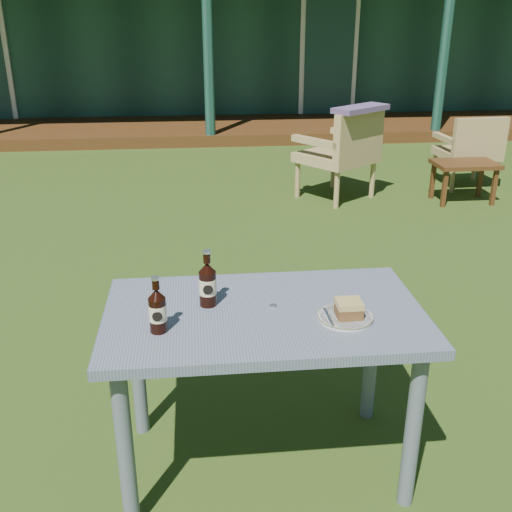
{
  "coord_description": "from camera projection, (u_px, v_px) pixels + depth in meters",
  "views": [
    {
      "loc": [
        -0.24,
        -3.59,
        1.77
      ],
      "look_at": [
        0.0,
        -1.3,
        0.82
      ],
      "focal_mm": 42.0,
      "sensor_mm": 36.0,
      "label": 1
    }
  ],
  "objects": [
    {
      "name": "armchair_left",
      "position": [
        343.0,
        150.0,
        5.86
      ],
      "size": [
        0.9,
        0.89,
        0.89
      ],
      "color": "tan",
      "rests_on": "ground"
    },
    {
      "name": "cafe_table",
      "position": [
        264.0,
        334.0,
        2.29
      ],
      "size": [
        1.2,
        0.7,
        0.72
      ],
      "color": "slate",
      "rests_on": "ground"
    },
    {
      "name": "ground",
      "position": [
        236.0,
        296.0,
        3.99
      ],
      "size": [
        80.0,
        80.0,
        0.0
      ],
      "primitive_type": "plane",
      "color": "#334916"
    },
    {
      "name": "side_table",
      "position": [
        465.0,
        168.0,
        5.84
      ],
      "size": [
        0.6,
        0.4,
        0.4
      ],
      "color": "#492911",
      "rests_on": "ground"
    },
    {
      "name": "cola_bottle_near",
      "position": [
        208.0,
        284.0,
        2.26
      ],
      "size": [
        0.07,
        0.07,
        0.22
      ],
      "color": "black",
      "rests_on": "cafe_table"
    },
    {
      "name": "plate",
      "position": [
        345.0,
        317.0,
        2.19
      ],
      "size": [
        0.2,
        0.2,
        0.01
      ],
      "color": "silver",
      "rests_on": "cafe_table"
    },
    {
      "name": "armchair_right",
      "position": [
        471.0,
        148.0,
        6.28
      ],
      "size": [
        0.6,
        0.56,
        0.77
      ],
      "color": "tan",
      "rests_on": "ground"
    },
    {
      "name": "cola_bottle_far",
      "position": [
        157.0,
        310.0,
        2.07
      ],
      "size": [
        0.06,
        0.06,
        0.21
      ],
      "color": "black",
      "rests_on": "cafe_table"
    },
    {
      "name": "fork",
      "position": [
        328.0,
        317.0,
        2.17
      ],
      "size": [
        0.02,
        0.14,
        0.0
      ],
      "primitive_type": "cube",
      "rotation": [
        0.0,
        0.0,
        0.02
      ],
      "color": "silver",
      "rests_on": "plate"
    },
    {
      "name": "pavilion",
      "position": [
        201.0,
        19.0,
        12.02
      ],
      "size": [
        15.8,
        8.3,
        3.45
      ],
      "color": "#183E32",
      "rests_on": "ground"
    },
    {
      "name": "floral_throw",
      "position": [
        361.0,
        109.0,
        5.58
      ],
      "size": [
        0.62,
        0.55,
        0.05
      ],
      "primitive_type": "cube",
      "rotation": [
        0.0,
        0.0,
        3.78
      ],
      "color": "#5E466E",
      "rests_on": "armchair_left"
    },
    {
      "name": "cake_slice",
      "position": [
        349.0,
        308.0,
        2.17
      ],
      "size": [
        0.09,
        0.09,
        0.06
      ],
      "color": "brown",
      "rests_on": "plate"
    },
    {
      "name": "bottle_cap",
      "position": [
        273.0,
        306.0,
        2.28
      ],
      "size": [
        0.03,
        0.03,
        0.01
      ],
      "primitive_type": "cylinder",
      "color": "silver",
      "rests_on": "cafe_table"
    }
  ]
}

